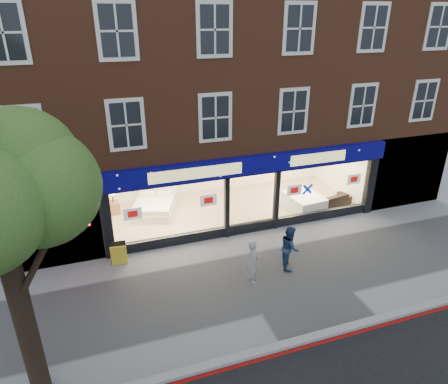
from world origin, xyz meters
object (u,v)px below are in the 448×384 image
mattress_stack (304,202)px  pedestrian_blue (290,247)px  display_bed (154,205)px  pedestrian_grey (253,261)px  a_board (119,254)px  sofa (330,200)px

mattress_stack → pedestrian_blue: size_ratio=1.15×
pedestrian_blue → display_bed: bearing=54.2°
display_bed → pedestrian_grey: bearing=-49.2°
mattress_stack → pedestrian_grey: 5.72m
pedestrian_grey → pedestrian_blue: bearing=-66.8°
mattress_stack → a_board: bearing=-168.9°
display_bed → pedestrian_grey: size_ratio=1.66×
pedestrian_grey → a_board: bearing=71.2°
pedestrian_grey → pedestrian_blue: (1.49, 0.31, 0.03)m
pedestrian_grey → pedestrian_blue: size_ratio=0.96×
mattress_stack → pedestrian_grey: size_ratio=1.20×
sofa → pedestrian_grey: pedestrian_grey is taller
a_board → pedestrian_grey: (4.05, -2.36, 0.33)m
pedestrian_grey → pedestrian_blue: 1.52m
display_bed → pedestrian_grey: 6.20m
sofa → a_board: 9.56m
pedestrian_blue → a_board: bearing=89.9°
a_board → pedestrian_blue: size_ratio=0.54×
mattress_stack → sofa: 1.29m
a_board → pedestrian_grey: pedestrian_grey is taller
display_bed → mattress_stack: bearing=3.9°
a_board → pedestrian_blue: (5.54, -2.05, 0.36)m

